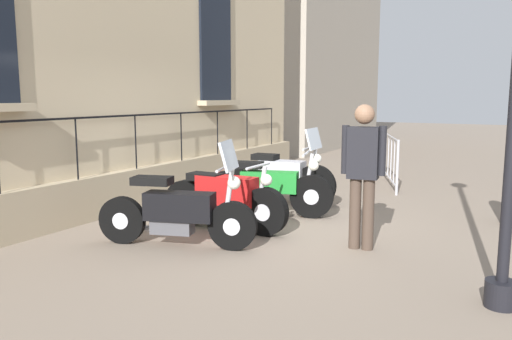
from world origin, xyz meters
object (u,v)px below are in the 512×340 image
crowd_barrier (390,158)px  motorcycle_red (224,199)px  pedestrian_standing (363,168)px  motorcycle_green (267,189)px  motorcycle_silver (281,176)px  motorcycle_black (178,212)px  bollard (511,187)px

crowd_barrier → motorcycle_red: bearing=-103.0°
motorcycle_red → pedestrian_standing: bearing=1.1°
motorcycle_green → pedestrian_standing: (1.83, -1.02, 0.58)m
motorcycle_green → pedestrian_standing: 2.17m
motorcycle_red → motorcycle_silver: 1.96m
motorcycle_black → motorcycle_red: size_ratio=1.02×
motorcycle_black → pedestrian_standing: 2.31m
motorcycle_green → motorcycle_black: bearing=-95.2°
motorcycle_black → motorcycle_silver: size_ratio=0.98×
motorcycle_green → pedestrian_standing: pedestrian_standing is taller
motorcycle_silver → bollard: bearing=4.7°
motorcycle_silver → pedestrian_standing: bearing=-43.5°
motorcycle_black → bollard: size_ratio=1.80×
motorcycle_silver → pedestrian_standing: 2.84m
motorcycle_green → bollard: size_ratio=1.87×
pedestrian_standing → motorcycle_red: bearing=-178.9°
motorcycle_black → pedestrian_standing: (2.01, 1.00, 0.56)m
motorcycle_green → crowd_barrier: 3.83m
motorcycle_black → motorcycle_green: (0.18, 2.01, -0.02)m
motorcycle_black → motorcycle_silver: motorcycle_black is taller
motorcycle_black → bollard: bearing=42.1°
bollard → pedestrian_standing: 2.73m
motorcycle_green → motorcycle_silver: motorcycle_silver is taller
motorcycle_black → motorcycle_silver: (-0.01, 2.92, 0.03)m
motorcycle_black → motorcycle_green: 2.02m
bollard → motorcycle_black: bearing=-137.9°
bollard → motorcycle_silver: bearing=-175.3°
motorcycle_black → bollard: (3.55, 3.21, 0.11)m
motorcycle_red → motorcycle_silver: bearing=92.3°
motorcycle_black → crowd_barrier: 5.83m
bollard → pedestrian_standing: bearing=-124.9°
pedestrian_standing → motorcycle_silver: bearing=136.5°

